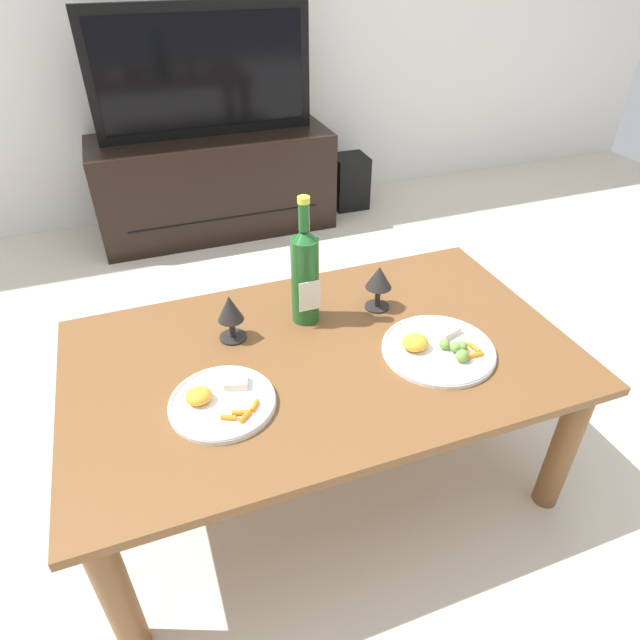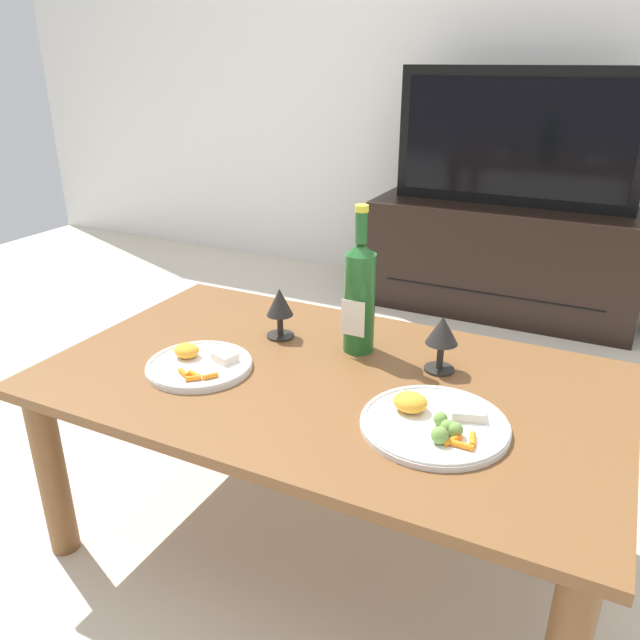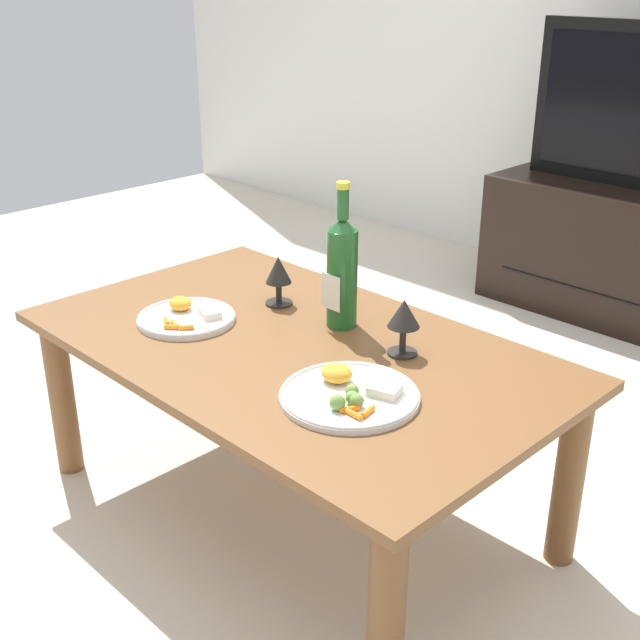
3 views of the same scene
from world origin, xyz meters
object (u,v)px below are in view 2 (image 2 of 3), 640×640
(tv_stand, at_px, (252,158))
(goblet_right, at_px, (358,285))
(dining_table, at_px, (324,359))
(tv_screen, at_px, (244,64))
(floor_speaker, at_px, (371,163))
(dinner_plate_right, at_px, (418,357))
(goblet_left, at_px, (267,298))
(dinner_plate_left, at_px, (237,380))
(wine_bottle, at_px, (312,276))

(tv_stand, relative_size, goblet_right, 7.38)
(dining_table, bearing_deg, tv_screen, 93.20)
(dining_table, xyz_separation_m, floor_speaker, (0.62, 1.82, -0.22))
(dinner_plate_right, bearing_deg, goblet_left, 147.16)
(dining_table, bearing_deg, dinner_plate_left, -155.82)
(dinner_plate_left, bearing_deg, wine_bottle, 47.26)
(dinner_plate_left, relative_size, dinner_plate_right, 1.08)
(dinner_plate_left, distance_m, dinner_plate_right, 0.57)
(floor_speaker, bearing_deg, wine_bottle, -108.10)
(goblet_right, height_order, dinner_plate_left, goblet_right)
(tv_screen, xyz_separation_m, dinner_plate_left, (-0.18, -1.96, -0.31))
(tv_stand, distance_m, goblet_right, 1.73)
(dining_table, height_order, tv_stand, tv_stand)
(tv_stand, relative_size, tv_screen, 1.17)
(dinner_plate_left, bearing_deg, dinner_plate_right, -0.08)
(floor_speaker, xyz_separation_m, goblet_right, (-0.47, -1.66, 0.39))
(goblet_right, distance_m, dinner_plate_right, 0.33)
(tv_stand, xyz_separation_m, wine_bottle, (0.09, -1.67, 0.36))
(dining_table, height_order, floor_speaker, dining_table)
(floor_speaker, bearing_deg, dining_table, -106.02)
(dining_table, height_order, dinner_plate_right, dinner_plate_right)
(tv_screen, height_order, dinner_plate_right, tv_screen)
(goblet_right, relative_size, dinner_plate_right, 0.52)
(tv_screen, height_order, floor_speaker, tv_screen)
(wine_bottle, xyz_separation_m, dinner_plate_left, (-0.28, -0.30, -0.14))
(goblet_right, bearing_deg, dinner_plate_right, -65.04)
(tv_screen, relative_size, dinner_plate_left, 2.99)
(floor_speaker, xyz_separation_m, dinner_plate_left, (-0.90, -1.95, 0.30))
(floor_speaker, bearing_deg, tv_stand, -178.73)
(dinner_plate_right, bearing_deg, tv_screen, 100.99)
(tv_screen, distance_m, dinner_plate_right, 2.03)
(dining_table, height_order, goblet_right, goblet_right)
(goblet_left, xyz_separation_m, dinner_plate_left, (-0.12, -0.29, -0.07))
(dining_table, relative_size, goblet_right, 10.04)
(tv_stand, height_order, floor_speaker, tv_stand)
(tv_screen, xyz_separation_m, wine_bottle, (0.09, -1.67, -0.17))
(tv_screen, relative_size, wine_bottle, 2.42)
(tv_screen, xyz_separation_m, dinner_plate_right, (0.38, -1.97, -0.31))
(dinner_plate_right, bearing_deg, goblet_right, 114.96)
(tv_stand, bearing_deg, tv_screen, -90.00)
(floor_speaker, xyz_separation_m, goblet_left, (-0.78, -1.66, 0.37))
(tv_stand, distance_m, dinner_plate_left, 1.99)
(tv_stand, distance_m, tv_screen, 0.53)
(goblet_right, xyz_separation_m, dinner_plate_left, (-0.43, -0.29, -0.09))
(floor_speaker, xyz_separation_m, dinner_plate_right, (-0.34, -1.95, 0.30))
(tv_stand, distance_m, wine_bottle, 1.71)
(wine_bottle, bearing_deg, goblet_right, -5.19)
(tv_screen, xyz_separation_m, goblet_left, (-0.06, -1.68, -0.24))
(tv_stand, xyz_separation_m, tv_screen, (-0.00, -0.00, 0.53))
(tv_stand, bearing_deg, goblet_left, -92.11)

